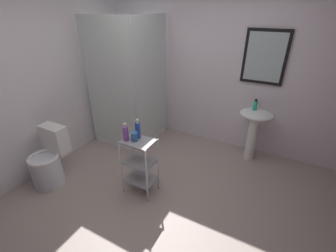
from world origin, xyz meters
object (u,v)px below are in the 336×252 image
Objects in this scene: toilet at (49,162)px; rinse_cup at (134,137)px; conditioner_bottle_purple at (126,133)px; pedestal_sink at (255,125)px; storage_cart at (140,162)px; hand_soap_bottle at (255,105)px; shower_stall at (132,115)px; shampoo_bottle_blue at (138,130)px.

rinse_cup is at bearing 19.24° from toilet.
rinse_cup is at bearing 19.83° from conditioner_bottle_purple.
rinse_cup is (-1.12, -1.36, 0.21)m from pedestal_sink.
storage_cart is at bearing 19.44° from toilet.
hand_soap_bottle is at bearing 38.82° from toilet.
toilet is 1.19m from conditioner_bottle_purple.
storage_cart is (-1.08, -1.34, -0.14)m from pedestal_sink.
rinse_cup is (0.80, -1.03, 0.33)m from shower_stall.
pedestal_sink is at bearing 50.64° from rinse_cup.
pedestal_sink reaches higher than storage_cart.
conditioner_bottle_purple is (-1.16, -1.40, -0.05)m from hand_soap_bottle.
rinse_cup is at bearing -129.36° from pedestal_sink.
conditioner_bottle_purple is (-1.21, -1.39, 0.25)m from pedestal_sink.
hand_soap_bottle is at bearing 173.56° from pedestal_sink.
rinse_cup is (0.00, -0.08, -0.05)m from shampoo_bottle_blue.
shower_stall is 2.63× the size of toilet.
toilet reaches higher than storage_cart.
shower_stall is at bearing -170.31° from pedestal_sink.
storage_cart is at bearing -58.05° from shampoo_bottle_blue.
rinse_cup reaches higher than storage_cart.
storage_cart is at bearing -127.54° from hand_soap_bottle.
rinse_cup is at bearing -52.23° from shower_stall.
pedestal_sink is at bearing 48.79° from shampoo_bottle_blue.
toilet is 4.82× the size of hand_soap_bottle.
rinse_cup is at bearing -128.12° from hand_soap_bottle.
storage_cart is 3.21× the size of shampoo_bottle_blue.
toilet is at bearing -160.76° from rinse_cup.
pedestal_sink is 7.57× the size of rinse_cup.
shampoo_bottle_blue reaches higher than conditioner_bottle_purple.
hand_soap_bottle reaches higher than toilet.
conditioner_bottle_purple reaches higher than storage_cart.
shampoo_bottle_blue is (-1.08, -1.28, -0.04)m from hand_soap_bottle.
shampoo_bottle_blue reaches higher than pedestal_sink.
storage_cart is (0.84, -1.02, -0.03)m from shower_stall.
shampoo_bottle_blue is at bearing 93.21° from rinse_cup.
toilet is 7.11× the size of rinse_cup.
hand_soap_bottle is at bearing 50.26° from conditioner_bottle_purple.
pedestal_sink is 5.14× the size of hand_soap_bottle.
shower_stall is 1.95m from hand_soap_bottle.
hand_soap_bottle is (-0.04, 0.01, 0.30)m from pedestal_sink.
shampoo_bottle_blue is (1.10, 0.47, 0.53)m from toilet.
shampoo_bottle_blue reaches higher than hand_soap_bottle.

